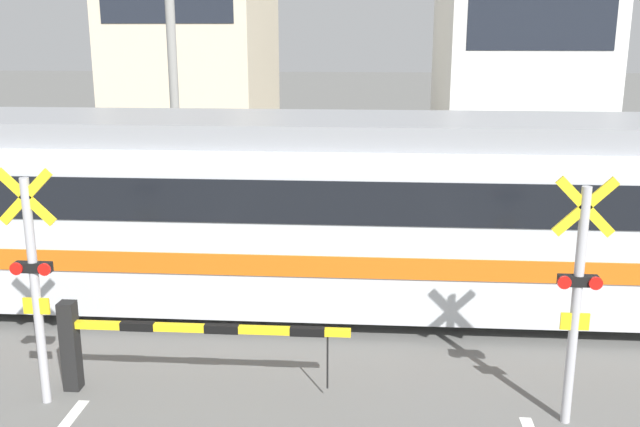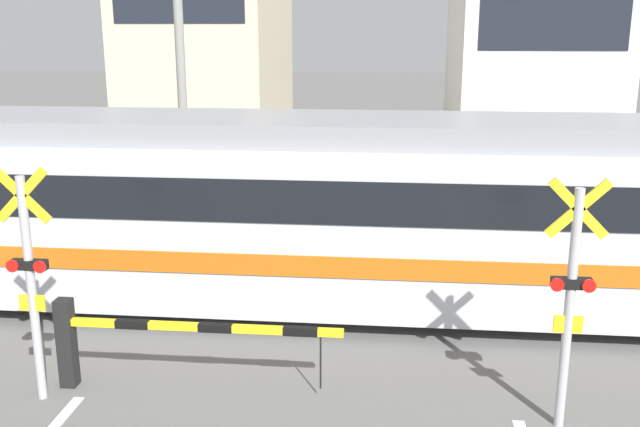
% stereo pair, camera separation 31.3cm
% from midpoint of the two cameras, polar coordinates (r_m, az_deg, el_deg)
% --- Properties ---
extents(rail_track_near, '(50.00, 0.10, 0.08)m').
position_cam_midpoint_polar(rail_track_near, '(11.36, 0.46, -8.46)').
color(rail_track_near, gray).
rests_on(rail_track_near, ground_plane).
extents(rail_track_far, '(50.00, 0.10, 0.08)m').
position_cam_midpoint_polar(rail_track_far, '(12.69, 1.08, -5.95)').
color(rail_track_far, gray).
rests_on(rail_track_far, ground_plane).
extents(commuter_train, '(20.16, 2.68, 3.14)m').
position_cam_midpoint_polar(commuter_train, '(11.84, 20.02, -0.01)').
color(commuter_train, silver).
rests_on(commuter_train, ground_plane).
extents(crossing_barrier_near, '(3.65, 0.20, 1.18)m').
position_cam_midpoint_polar(crossing_barrier_near, '(9.36, -13.84, -9.48)').
color(crossing_barrier_near, black).
rests_on(crossing_barrier_near, ground_plane).
extents(crossing_barrier_far, '(3.65, 0.20, 1.18)m').
position_cam_midpoint_polar(crossing_barrier_far, '(14.74, 9.90, -0.42)').
color(crossing_barrier_far, black).
rests_on(crossing_barrier_far, ground_plane).
extents(crossing_signal_left, '(0.68, 0.15, 2.94)m').
position_cam_midpoint_polar(crossing_signal_left, '(9.17, -21.28, -4.63)').
color(crossing_signal_left, '#B2B2B7').
rests_on(crossing_signal_left, ground_plane).
extents(crossing_signal_right, '(0.68, 0.15, 2.94)m').
position_cam_midpoint_polar(crossing_signal_right, '(8.47, 20.41, -6.11)').
color(crossing_signal_right, '#B2B2B7').
rests_on(crossing_signal_right, ground_plane).
extents(pedestrian, '(0.38, 0.22, 1.71)m').
position_cam_midpoint_polar(pedestrian, '(16.34, 1.34, 2.18)').
color(pedestrian, '#23232D').
rests_on(pedestrian, ground_plane).
extents(building_left_of_street, '(5.22, 7.86, 10.39)m').
position_cam_midpoint_polar(building_left_of_street, '(28.23, -8.56, 15.79)').
color(building_left_of_street, beige).
rests_on(building_left_of_street, ground_plane).
extents(building_right_of_street, '(5.45, 7.86, 8.53)m').
position_cam_midpoint_polar(building_right_of_street, '(27.83, 16.78, 13.46)').
color(building_right_of_street, white).
rests_on(building_right_of_street, ground_plane).
extents(utility_pole_streetside, '(0.22, 0.22, 7.76)m').
position_cam_midpoint_polar(utility_pole_streetside, '(17.43, -10.61, 12.31)').
color(utility_pole_streetside, gray).
rests_on(utility_pole_streetside, ground_plane).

